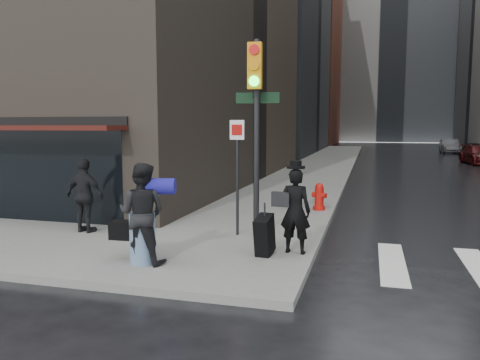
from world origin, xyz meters
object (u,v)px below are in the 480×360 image
(man_overcoat, at_px, (289,214))
(parked_car_5, at_px, (449,146))
(man_greycoat, at_px, (85,196))
(parked_car_4, at_px, (475,150))
(traffic_light, at_px, (254,111))
(fire_hydrant, at_px, (319,198))
(man_jeans, at_px, (142,213))
(parked_car_3, at_px, (480,155))

(man_overcoat, distance_m, parked_car_5, 41.59)
(man_greycoat, bearing_deg, parked_car_4, -106.52)
(traffic_light, bearing_deg, fire_hydrant, 70.29)
(traffic_light, bearing_deg, man_jeans, -124.09)
(man_greycoat, distance_m, parked_car_3, 29.93)
(man_jeans, bearing_deg, man_overcoat, -154.11)
(fire_hydrant, xyz_separation_m, parked_car_4, (9.89, 28.73, 0.15))
(parked_car_4, bearing_deg, traffic_light, -111.15)
(man_jeans, height_order, fire_hydrant, man_jeans)
(fire_hydrant, bearing_deg, parked_car_3, 67.95)
(man_overcoat, distance_m, man_greycoat, 5.05)
(parked_car_3, distance_m, parked_car_5, 13.58)
(man_jeans, bearing_deg, man_greycoat, -40.65)
(man_jeans, height_order, parked_car_5, man_jeans)
(man_greycoat, height_order, parked_car_3, man_greycoat)
(man_overcoat, xyz_separation_m, parked_car_4, (9.96, 33.81, -0.28))
(parked_car_3, bearing_deg, parked_car_5, 83.95)
(man_overcoat, height_order, man_greycoat, man_overcoat)
(man_overcoat, bearing_deg, man_greycoat, -1.68)
(parked_car_4, relative_size, parked_car_5, 0.92)
(fire_hydrant, xyz_separation_m, parked_car_3, (8.88, 21.94, 0.15))
(man_overcoat, height_order, parked_car_4, man_overcoat)
(man_overcoat, distance_m, traffic_light, 2.62)
(parked_car_5, bearing_deg, man_greycoat, -108.36)
(parked_car_4, bearing_deg, parked_car_3, -100.96)
(man_greycoat, relative_size, parked_car_4, 0.46)
(man_greycoat, bearing_deg, fire_hydrant, -130.60)
(man_jeans, distance_m, parked_car_3, 30.64)
(fire_hydrant, height_order, parked_car_5, parked_car_5)
(man_jeans, relative_size, traffic_light, 0.42)
(fire_hydrant, bearing_deg, man_overcoat, -90.82)
(man_overcoat, xyz_separation_m, man_jeans, (-2.51, -1.38, 0.15))
(man_overcoat, distance_m, parked_car_3, 28.47)
(traffic_light, height_order, parked_car_5, traffic_light)
(man_greycoat, height_order, fire_hydrant, man_greycoat)
(man_jeans, bearing_deg, traffic_light, -122.95)
(fire_hydrant, bearing_deg, man_jeans, -111.80)
(man_jeans, relative_size, parked_car_3, 0.41)
(fire_hydrant, height_order, parked_car_4, parked_car_4)
(traffic_light, xyz_separation_m, parked_car_5, (10.04, 39.40, -2.33))
(parked_car_3, height_order, parked_car_4, parked_car_3)
(parked_car_5, bearing_deg, man_overcoat, -101.56)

